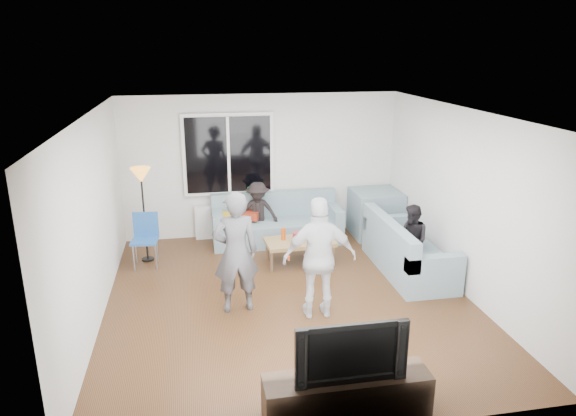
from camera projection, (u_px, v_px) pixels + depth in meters
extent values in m
cube|color=#56351C|center=(289.00, 300.00, 7.42)|extent=(5.00, 5.50, 0.04)
cube|color=white|center=(289.00, 111.00, 6.64)|extent=(5.00, 5.50, 0.04)
cube|color=silver|center=(261.00, 166.00, 9.63)|extent=(5.00, 0.04, 2.60)
cube|color=silver|center=(348.00, 309.00, 4.43)|extent=(5.00, 0.04, 2.60)
cube|color=silver|center=(91.00, 222.00, 6.60)|extent=(0.04, 5.50, 2.60)
cube|color=silver|center=(463.00, 201.00, 7.46)|extent=(0.04, 5.50, 2.60)
cube|color=white|center=(228.00, 154.00, 9.38)|extent=(1.62, 0.06, 1.47)
cube|color=black|center=(229.00, 155.00, 9.34)|extent=(1.50, 0.02, 1.35)
cube|color=white|center=(229.00, 155.00, 9.33)|extent=(0.05, 0.03, 1.35)
cube|color=silver|center=(231.00, 221.00, 9.71)|extent=(1.30, 0.12, 0.62)
imported|color=#29682B|center=(248.00, 195.00, 9.59)|extent=(0.22, 0.19, 0.37)
imported|color=silver|center=(225.00, 201.00, 9.55)|extent=(0.18, 0.18, 0.16)
cube|color=gray|center=(375.00, 213.00, 9.77)|extent=(0.85, 0.85, 0.85)
cube|color=gold|center=(226.00, 218.00, 9.26)|extent=(0.41, 0.36, 0.14)
cube|color=maroon|center=(249.00, 215.00, 9.40)|extent=(0.44, 0.40, 0.13)
cube|color=olive|center=(300.00, 252.00, 8.57)|extent=(1.13, 0.67, 0.40)
cylinder|color=maroon|center=(298.00, 238.00, 8.38)|extent=(0.17, 0.17, 0.17)
imported|color=#4C4B51|center=(236.00, 252.00, 6.88)|extent=(0.63, 0.44, 1.66)
imported|color=silver|center=(320.00, 258.00, 6.74)|extent=(0.97, 0.46, 1.62)
imported|color=black|center=(412.00, 240.00, 8.08)|extent=(0.50, 0.60, 1.10)
imported|color=black|center=(258.00, 212.00, 9.39)|extent=(0.79, 0.55, 1.12)
cube|color=#312318|center=(347.00, 396.00, 5.02)|extent=(1.60, 0.40, 0.44)
imported|color=black|center=(349.00, 348.00, 4.86)|extent=(1.06, 0.14, 0.61)
cylinder|color=#C2450B|center=(283.00, 234.00, 8.49)|extent=(0.07, 0.07, 0.20)
cylinder|color=black|center=(319.00, 232.00, 8.61)|extent=(0.07, 0.07, 0.19)
cylinder|color=#C96E11|center=(311.00, 234.00, 8.45)|extent=(0.07, 0.07, 0.23)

